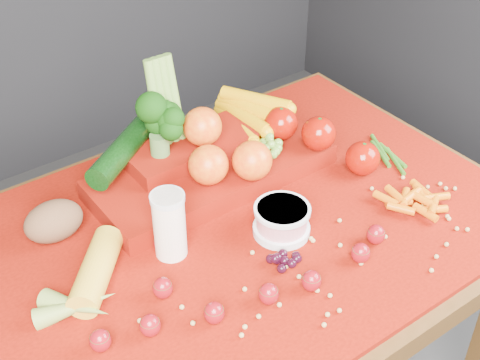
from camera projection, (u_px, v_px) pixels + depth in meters
table at (246, 259)px, 1.40m from camera, size 1.10×0.80×0.75m
red_cloth at (246, 222)px, 1.34m from camera, size 1.05×0.75×0.01m
milk_glass at (169, 223)px, 1.22m from camera, size 0.06×0.06×0.14m
yogurt_bowl at (282, 219)px, 1.29m from camera, size 0.11×0.11×0.06m
strawberry_scatter at (224, 283)px, 1.16m from camera, size 0.58×0.28×0.04m
dark_grape_cluster at (287, 259)px, 1.23m from camera, size 0.06×0.05×0.03m
soybean_scatter at (312, 276)px, 1.21m from camera, size 0.84×0.24×0.01m
corn_ear at (82, 295)px, 1.14m from camera, size 0.27×0.26×0.06m
potato at (54, 221)px, 1.27m from camera, size 0.12×0.08×0.08m
baby_carrot_pile at (413, 202)px, 1.36m from camera, size 0.18×0.17×0.03m
green_bean_pile at (390, 153)px, 1.52m from camera, size 0.14×0.12×0.01m
produce_mound at (218, 153)px, 1.42m from camera, size 0.58×0.38×0.27m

